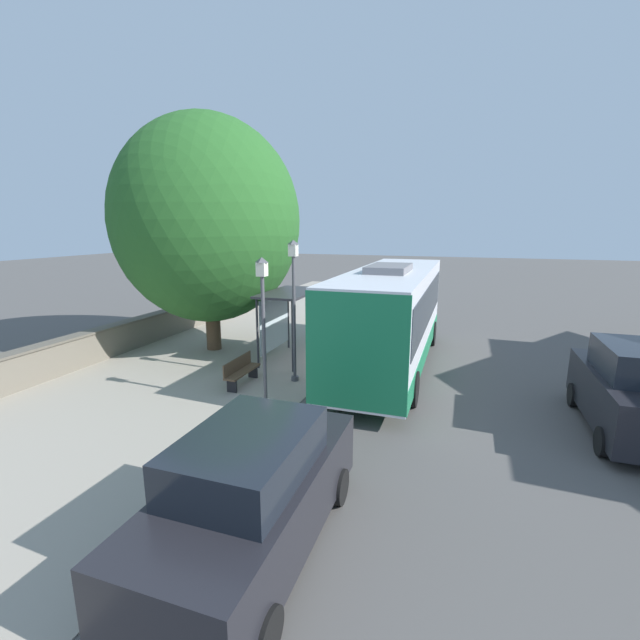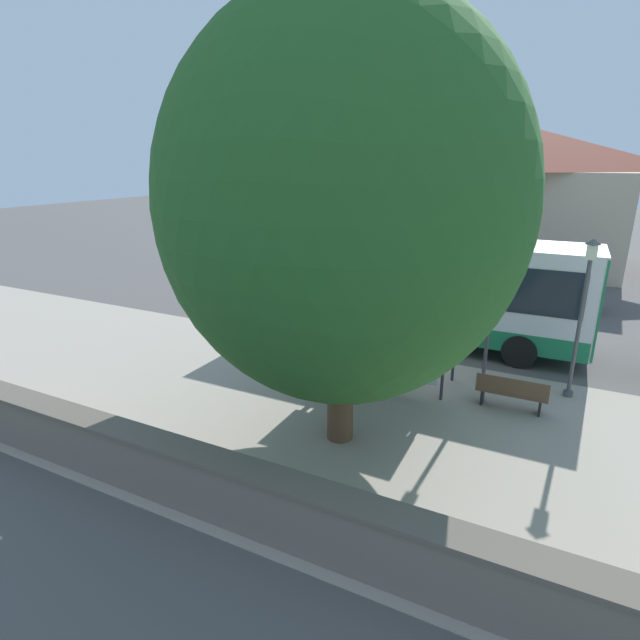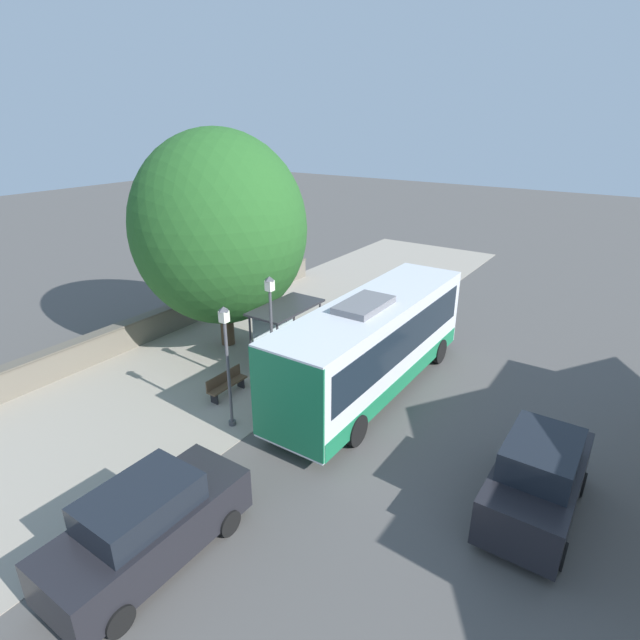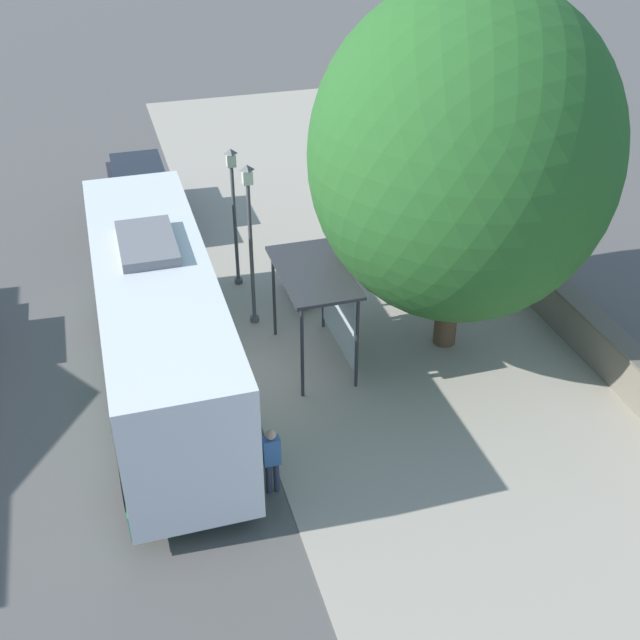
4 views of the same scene
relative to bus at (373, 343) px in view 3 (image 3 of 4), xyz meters
The scene contains 12 objects.
ground_plane 2.64m from the bus, behind, with size 120.00×120.00×0.00m, color #514F4C.
sidewalk_plaza 6.61m from the bus, behind, with size 9.00×44.00×0.02m.
stone_wall 10.47m from the bus, behind, with size 0.60×20.00×1.17m.
bus is the anchor object (origin of this frame).
bus_shelter 3.85m from the bus, behind, with size 1.61×3.01×2.56m.
pedestrian 4.39m from the bus, 112.21° to the left, with size 0.34×0.22×1.61m.
bench 5.39m from the bus, 142.03° to the right, with size 0.40×1.67×0.88m.
street_lamp_near 3.60m from the bus, 138.58° to the right, with size 0.28×0.28×4.48m.
street_lamp_far 5.22m from the bus, 120.57° to the right, with size 0.28×0.28×4.11m.
shade_tree 7.80m from the bus, behind, with size 7.03×7.03×8.95m.
parked_car_behind_bus 9.41m from the bus, 92.72° to the right, with size 1.99×4.61×2.01m.
parked_car_far_lane 7.03m from the bus, 25.99° to the right, with size 1.98×4.30×2.21m.
Camera 3 is at (9.22, -14.19, 9.26)m, focal length 28.00 mm.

